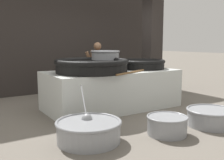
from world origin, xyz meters
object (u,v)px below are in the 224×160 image
Objects in this scene: giant_wok_near at (92,65)px; prep_bowl_vegetables at (89,130)px; giant_wok_far at (142,64)px; prep_bowl_meat at (211,116)px; prep_bowl_extra at (167,124)px; cook at (97,68)px; stock_pot at (105,59)px.

giant_wok_near is 1.84m from prep_bowl_vegetables.
giant_wok_far is at bearing 34.88° from prep_bowl_vegetables.
prep_bowl_extra is at bearing 175.19° from prep_bowl_meat.
giant_wok_far is 2.31m from prep_bowl_extra.
giant_wok_far is 1.30× the size of prep_bowl_meat.
giant_wok_near is 1.39m from giant_wok_far.
prep_bowl_meat is (-0.05, -2.01, -0.79)m from giant_wok_far.
cook is 1.72× the size of prep_bowl_meat.
stock_pot is 0.91m from cook.
stock_pot is (-0.79, 0.36, 0.11)m from giant_wok_far.
stock_pot is at bearing 84.34° from prep_bowl_extra.
cook reaches higher than stock_pot.
stock_pot is 1.04× the size of prep_bowl_extra.
giant_wok_near is 2.47m from prep_bowl_meat.
prep_bowl_vegetables is (-2.20, -1.53, -0.77)m from giant_wok_far.
prep_bowl_vegetables is 1.90× the size of prep_bowl_extra.
stock_pot is 2.46m from prep_bowl_extra.
giant_wok_near is at bearing 46.59° from cook.
giant_wok_near reaches higher than giant_wok_far.
giant_wok_far is 0.89× the size of prep_bowl_vegetables.
prep_bowl_extra is at bearing -117.73° from giant_wok_far.
prep_bowl_extra is (-0.97, 0.08, 0.00)m from prep_bowl_meat.
stock_pot is 0.47× the size of cook.
prep_bowl_extra is (-0.48, -3.11, -0.62)m from cook.
prep_bowl_extra reaches higher than prep_bowl_meat.
stock_pot is 0.55× the size of prep_bowl_vegetables.
prep_bowl_meat is (0.74, -2.36, -0.90)m from stock_pot.
prep_bowl_extra is at bearing -18.23° from prep_bowl_vegetables.
giant_wok_near is 1.38× the size of giant_wok_far.
prep_bowl_vegetables is (-1.41, -1.89, -0.88)m from stock_pot.
giant_wok_near is at bearing -175.94° from giant_wok_far.
giant_wok_near is 1.23× the size of prep_bowl_vegetables.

